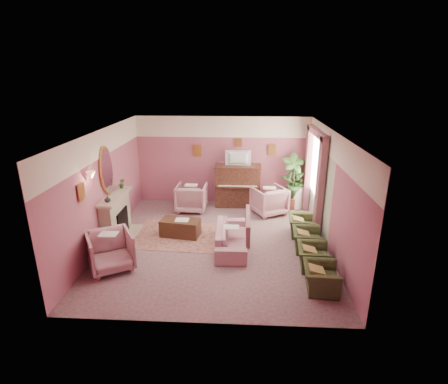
# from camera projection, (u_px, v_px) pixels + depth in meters

# --- Properties ---
(floor) EXTENTS (5.50, 6.00, 0.01)m
(floor) POSITION_uv_depth(u_px,v_px,m) (216.00, 243.00, 8.83)
(floor) COLOR #815E62
(floor) RESTS_ON ground
(ceiling) EXTENTS (5.50, 6.00, 0.01)m
(ceiling) POSITION_uv_depth(u_px,v_px,m) (215.00, 132.00, 7.92)
(ceiling) COLOR white
(ceiling) RESTS_ON wall_back
(wall_back) EXTENTS (5.50, 0.02, 2.80)m
(wall_back) POSITION_uv_depth(u_px,v_px,m) (223.00, 160.00, 11.21)
(wall_back) COLOR #8E5673
(wall_back) RESTS_ON floor
(wall_front) EXTENTS (5.50, 0.02, 2.80)m
(wall_front) POSITION_uv_depth(u_px,v_px,m) (201.00, 250.00, 5.54)
(wall_front) COLOR #8E5673
(wall_front) RESTS_ON floor
(wall_left) EXTENTS (0.02, 6.00, 2.80)m
(wall_left) POSITION_uv_depth(u_px,v_px,m) (103.00, 188.00, 8.52)
(wall_left) COLOR #8E5673
(wall_left) RESTS_ON floor
(wall_right) EXTENTS (0.02, 6.00, 2.80)m
(wall_right) POSITION_uv_depth(u_px,v_px,m) (331.00, 192.00, 8.24)
(wall_right) COLOR #8E5673
(wall_right) RESTS_ON floor
(picture_rail_band) EXTENTS (5.50, 0.01, 0.65)m
(picture_rail_band) POSITION_uv_depth(u_px,v_px,m) (223.00, 127.00, 10.85)
(picture_rail_band) COLOR white
(picture_rail_band) RESTS_ON wall_back
(stripe_panel) EXTENTS (0.01, 3.00, 2.15)m
(stripe_panel) POSITION_uv_depth(u_px,v_px,m) (318.00, 188.00, 9.57)
(stripe_panel) COLOR #B3BBA0
(stripe_panel) RESTS_ON wall_right
(fireplace_surround) EXTENTS (0.30, 1.40, 1.10)m
(fireplace_surround) POSITION_uv_depth(u_px,v_px,m) (116.00, 217.00, 8.98)
(fireplace_surround) COLOR tan
(fireplace_surround) RESTS_ON floor
(fireplace_inset) EXTENTS (0.18, 0.72, 0.68)m
(fireplace_inset) POSITION_uv_depth(u_px,v_px,m) (120.00, 223.00, 9.02)
(fireplace_inset) COLOR black
(fireplace_inset) RESTS_ON floor
(fire_ember) EXTENTS (0.06, 0.54, 0.10)m
(fire_ember) POSITION_uv_depth(u_px,v_px,m) (123.00, 229.00, 9.08)
(fire_ember) COLOR #FF5D00
(fire_ember) RESTS_ON floor
(mantel_shelf) EXTENTS (0.40, 1.55, 0.07)m
(mantel_shelf) POSITION_uv_depth(u_px,v_px,m) (115.00, 196.00, 8.79)
(mantel_shelf) COLOR tan
(mantel_shelf) RESTS_ON fireplace_surround
(hearth) EXTENTS (0.55, 1.50, 0.02)m
(hearth) POSITION_uv_depth(u_px,v_px,m) (126.00, 236.00, 9.14)
(hearth) COLOR tan
(hearth) RESTS_ON floor
(mirror_frame) EXTENTS (0.04, 0.72, 1.20)m
(mirror_frame) POSITION_uv_depth(u_px,v_px,m) (106.00, 170.00, 8.58)
(mirror_frame) COLOR #CA8C40
(mirror_frame) RESTS_ON wall_left
(mirror_glass) EXTENTS (0.01, 0.60, 1.06)m
(mirror_glass) POSITION_uv_depth(u_px,v_px,m) (107.00, 170.00, 8.58)
(mirror_glass) COLOR silver
(mirror_glass) RESTS_ON wall_left
(sconce_shade) EXTENTS (0.20, 0.20, 0.16)m
(sconce_shade) POSITION_uv_depth(u_px,v_px,m) (91.00, 175.00, 7.52)
(sconce_shade) COLOR #FFAA7E
(sconce_shade) RESTS_ON wall_left
(piano) EXTENTS (1.40, 0.60, 1.30)m
(piano) POSITION_uv_depth(u_px,v_px,m) (238.00, 186.00, 11.13)
(piano) COLOR #412218
(piano) RESTS_ON floor
(piano_keyshelf) EXTENTS (1.30, 0.12, 0.06)m
(piano_keyshelf) POSITION_uv_depth(u_px,v_px,m) (238.00, 187.00, 10.77)
(piano_keyshelf) COLOR #412218
(piano_keyshelf) RESTS_ON piano
(piano_keys) EXTENTS (1.20, 0.08, 0.02)m
(piano_keys) POSITION_uv_depth(u_px,v_px,m) (238.00, 186.00, 10.76)
(piano_keys) COLOR beige
(piano_keys) RESTS_ON piano
(piano_top) EXTENTS (1.45, 0.65, 0.04)m
(piano_top) POSITION_uv_depth(u_px,v_px,m) (238.00, 166.00, 10.91)
(piano_top) COLOR #412218
(piano_top) RESTS_ON piano
(television) EXTENTS (0.80, 0.12, 0.48)m
(television) POSITION_uv_depth(u_px,v_px,m) (238.00, 157.00, 10.77)
(television) COLOR black
(television) RESTS_ON piano
(print_back_left) EXTENTS (0.30, 0.03, 0.38)m
(print_back_left) POSITION_uv_depth(u_px,v_px,m) (197.00, 151.00, 11.11)
(print_back_left) COLOR #CA8C40
(print_back_left) RESTS_ON wall_back
(print_back_right) EXTENTS (0.26, 0.03, 0.34)m
(print_back_right) POSITION_uv_depth(u_px,v_px,m) (272.00, 150.00, 10.97)
(print_back_right) COLOR #CA8C40
(print_back_right) RESTS_ON wall_back
(print_back_mid) EXTENTS (0.22, 0.03, 0.26)m
(print_back_mid) POSITION_uv_depth(u_px,v_px,m) (238.00, 142.00, 10.95)
(print_back_mid) COLOR #CA8C40
(print_back_mid) RESTS_ON wall_back
(print_left_wall) EXTENTS (0.03, 0.28, 0.36)m
(print_left_wall) POSITION_uv_depth(u_px,v_px,m) (81.00, 192.00, 7.28)
(print_left_wall) COLOR #CA8C40
(print_left_wall) RESTS_ON wall_left
(window_blind) EXTENTS (0.03, 1.40, 1.80)m
(window_blind) POSITION_uv_depth(u_px,v_px,m) (317.00, 164.00, 9.61)
(window_blind) COLOR beige
(window_blind) RESTS_ON wall_right
(curtain_left) EXTENTS (0.16, 0.34, 2.60)m
(curtain_left) POSITION_uv_depth(u_px,v_px,m) (320.00, 188.00, 8.87)
(curtain_left) COLOR #8F505B
(curtain_left) RESTS_ON floor
(curtain_right) EXTENTS (0.16, 0.34, 2.60)m
(curtain_right) POSITION_uv_depth(u_px,v_px,m) (308.00, 169.00, 10.61)
(curtain_right) COLOR #8F505B
(curtain_right) RESTS_ON floor
(pelmet) EXTENTS (0.16, 2.20, 0.16)m
(pelmet) POSITION_uv_depth(u_px,v_px,m) (317.00, 132.00, 9.33)
(pelmet) COLOR #8F505B
(pelmet) RESTS_ON wall_right
(mantel_plant) EXTENTS (0.16, 0.16, 0.28)m
(mantel_plant) POSITION_uv_depth(u_px,v_px,m) (122.00, 183.00, 9.25)
(mantel_plant) COLOR #336028
(mantel_plant) RESTS_ON mantel_shelf
(mantel_vase) EXTENTS (0.16, 0.16, 0.16)m
(mantel_vase) POSITION_uv_depth(u_px,v_px,m) (107.00, 199.00, 8.28)
(mantel_vase) COLOR white
(mantel_vase) RESTS_ON mantel_shelf
(area_rug) EXTENTS (2.62, 1.97, 0.01)m
(area_rug) POSITION_uv_depth(u_px,v_px,m) (181.00, 235.00, 9.22)
(area_rug) COLOR #A06457
(area_rug) RESTS_ON floor
(coffee_table) EXTENTS (1.07, 0.65, 0.45)m
(coffee_table) POSITION_uv_depth(u_px,v_px,m) (180.00, 228.00, 9.14)
(coffee_table) COLOR #3F2616
(coffee_table) RESTS_ON floor
(table_paper) EXTENTS (0.35, 0.28, 0.01)m
(table_paper) POSITION_uv_depth(u_px,v_px,m) (182.00, 220.00, 9.06)
(table_paper) COLOR white
(table_paper) RESTS_ON coffee_table
(sofa) EXTENTS (0.63, 1.88, 0.76)m
(sofa) POSITION_uv_depth(u_px,v_px,m) (231.00, 233.00, 8.49)
(sofa) COLOR #C08A91
(sofa) RESTS_ON floor
(sofa_throw) EXTENTS (0.09, 1.42, 0.52)m
(sofa_throw) POSITION_uv_depth(u_px,v_px,m) (248.00, 225.00, 8.40)
(sofa_throw) COLOR #8F505B
(sofa_throw) RESTS_ON sofa
(floral_armchair_left) EXTENTS (0.89, 0.89, 0.93)m
(floral_armchair_left) POSITION_uv_depth(u_px,v_px,m) (191.00, 196.00, 10.76)
(floral_armchair_left) COLOR #C08A91
(floral_armchair_left) RESTS_ON floor
(floral_armchair_right) EXTENTS (0.89, 0.89, 0.93)m
(floral_armchair_right) POSITION_uv_depth(u_px,v_px,m) (269.00, 199.00, 10.51)
(floral_armchair_right) COLOR #C08A91
(floral_armchair_right) RESTS_ON floor
(floral_armchair_front) EXTENTS (0.89, 0.89, 0.93)m
(floral_armchair_front) POSITION_uv_depth(u_px,v_px,m) (110.00, 249.00, 7.53)
(floral_armchair_front) COLOR #C08A91
(floral_armchair_front) RESTS_ON floor
(olive_chair_a) EXTENTS (0.55, 0.78, 0.68)m
(olive_chair_a) POSITION_uv_depth(u_px,v_px,m) (321.00, 274.00, 6.83)
(olive_chair_a) COLOR #394522
(olive_chair_a) RESTS_ON floor
(olive_chair_b) EXTENTS (0.55, 0.78, 0.68)m
(olive_chair_b) POSITION_uv_depth(u_px,v_px,m) (313.00, 254.00, 7.61)
(olive_chair_b) COLOR #394522
(olive_chair_b) RESTS_ON floor
(olive_chair_c) EXTENTS (0.55, 0.78, 0.68)m
(olive_chair_c) POSITION_uv_depth(u_px,v_px,m) (307.00, 237.00, 8.38)
(olive_chair_c) COLOR #394522
(olive_chair_c) RESTS_ON floor
(olive_chair_d) EXTENTS (0.55, 0.78, 0.68)m
(olive_chair_d) POSITION_uv_depth(u_px,v_px,m) (302.00, 223.00, 9.16)
(olive_chair_d) COLOR #394522
(olive_chair_d) RESTS_ON floor
(side_table) EXTENTS (0.52, 0.52, 0.70)m
(side_table) POSITION_uv_depth(u_px,v_px,m) (295.00, 196.00, 11.07)
(side_table) COLOR white
(side_table) RESTS_ON floor
(side_plant_big) EXTENTS (0.30, 0.30, 0.34)m
(side_plant_big) POSITION_uv_depth(u_px,v_px,m) (296.00, 181.00, 10.91)
(side_plant_big) COLOR #336028
(side_plant_big) RESTS_ON side_table
(side_plant_small) EXTENTS (0.16, 0.16, 0.28)m
(side_plant_small) POSITION_uv_depth(u_px,v_px,m) (301.00, 183.00, 10.82)
(side_plant_small) COLOR #336028
(side_plant_small) RESTS_ON side_table
(palm_pot) EXTENTS (0.34, 0.34, 0.34)m
(palm_pot) POSITION_uv_depth(u_px,v_px,m) (291.00, 203.00, 11.03)
(palm_pot) COLOR brown
(palm_pot) RESTS_ON floor
(palm_plant) EXTENTS (0.76, 0.76, 1.44)m
(palm_plant) POSITION_uv_depth(u_px,v_px,m) (293.00, 176.00, 10.75)
(palm_plant) COLOR #336028
(palm_plant) RESTS_ON palm_pot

